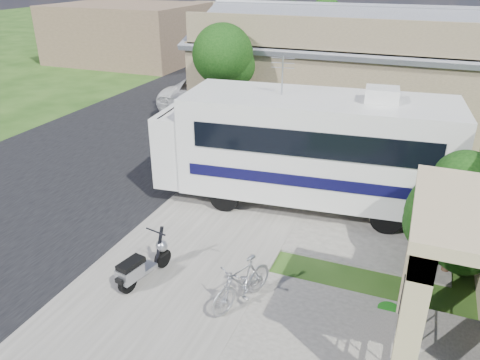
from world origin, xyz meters
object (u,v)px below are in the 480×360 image
at_px(shrub, 461,213).
at_px(van, 252,65).
at_px(scooter, 141,266).
at_px(motorhome, 305,145).
at_px(pickup_truck, 216,90).
at_px(bicycle, 242,285).
at_px(garden_hose, 388,314).

distance_m(shrub, van, 20.98).
distance_m(scooter, van, 21.23).
distance_m(motorhome, pickup_truck, 10.86).
height_order(scooter, bicycle, scooter).
xyz_separation_m(bicycle, pickup_truck, (-6.70, 13.59, 0.39)).
bearing_deg(bicycle, garden_hose, 35.85).
bearing_deg(scooter, pickup_truck, 119.24).
bearing_deg(shrub, van, 123.14).
distance_m(pickup_truck, garden_hose, 16.09).
height_order(pickup_truck, van, pickup_truck).
relative_size(motorhome, garden_hose, 19.07).
height_order(scooter, van, van).
relative_size(motorhome, van, 1.54).
bearing_deg(scooter, van, 115.34).
distance_m(bicycle, garden_hose, 3.05).
distance_m(van, garden_hose, 22.30).
height_order(shrub, scooter, shrub).
xyz_separation_m(shrub, scooter, (-6.45, -3.07, -1.08)).
distance_m(shrub, pickup_truck, 15.18).
xyz_separation_m(pickup_truck, van, (-0.67, 6.91, -0.10)).
relative_size(bicycle, van, 0.31).
height_order(motorhome, pickup_truck, motorhome).
distance_m(bicycle, pickup_truck, 15.15).
relative_size(pickup_truck, van, 1.17).
bearing_deg(bicycle, scooter, -154.86).
bearing_deg(garden_hose, motorhome, 124.14).
distance_m(motorhome, shrub, 4.64).
height_order(motorhome, van, motorhome).
xyz_separation_m(van, garden_hose, (10.30, -19.77, -0.71)).
distance_m(shrub, scooter, 7.23).
relative_size(scooter, garden_hose, 3.59).
relative_size(van, garden_hose, 12.35).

